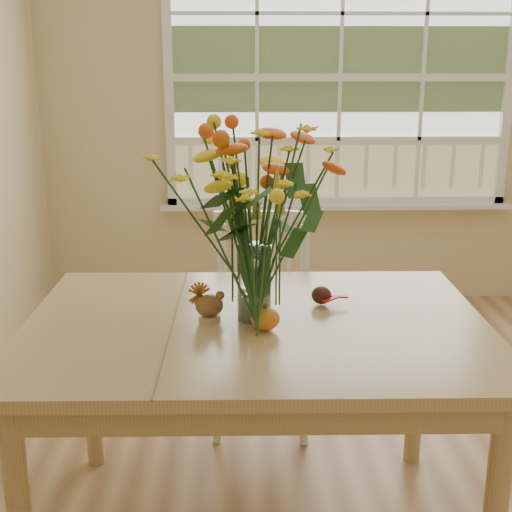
{
  "coord_description": "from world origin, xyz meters",
  "views": [
    {
      "loc": [
        -0.69,
        -2.43,
        1.66
      ],
      "look_at": [
        -0.63,
        -0.28,
        1.04
      ],
      "focal_mm": 48.0,
      "sensor_mm": 36.0,
      "label": 1
    }
  ],
  "objects": [
    {
      "name": "flower_vase",
      "position": [
        -0.63,
        -0.28,
        1.2
      ],
      "size": [
        0.53,
        0.53,
        0.63
      ],
      "color": "white",
      "rests_on": "dining_table"
    },
    {
      "name": "floor",
      "position": [
        0.0,
        0.0,
        -0.01
      ],
      "size": [
        4.0,
        4.5,
        0.01
      ],
      "primitive_type": "cube",
      "color": "#936C47",
      "rests_on": "ground"
    },
    {
      "name": "pumpkin",
      "position": [
        -0.6,
        -0.38,
        0.86
      ],
      "size": [
        0.09,
        0.09,
        0.07
      ],
      "primitive_type": "ellipsoid",
      "color": "orange",
      "rests_on": "dining_table"
    },
    {
      "name": "dark_gourd",
      "position": [
        -0.39,
        -0.15,
        0.85
      ],
      "size": [
        0.13,
        0.08,
        0.06
      ],
      "color": "#38160F",
      "rests_on": "dining_table"
    },
    {
      "name": "window",
      "position": [
        0.0,
        2.21,
        1.53
      ],
      "size": [
        2.42,
        0.12,
        1.74
      ],
      "color": "silver",
      "rests_on": "wall_back"
    },
    {
      "name": "windsor_chair",
      "position": [
        -0.57,
        0.55,
        0.54
      ],
      "size": [
        0.48,
        0.46,
        0.97
      ],
      "rotation": [
        0.0,
        0.0,
        -0.07
      ],
      "color": "white",
      "rests_on": "floor"
    },
    {
      "name": "dining_table",
      "position": [
        -0.63,
        -0.3,
        0.73
      ],
      "size": [
        1.55,
        1.12,
        0.82
      ],
      "rotation": [
        0.0,
        0.0,
        -0.01
      ],
      "color": "tan",
      "rests_on": "floor"
    },
    {
      "name": "wall_back",
      "position": [
        0.0,
        2.25,
        1.35
      ],
      "size": [
        4.0,
        0.02,
        2.7
      ],
      "primitive_type": "cube",
      "color": "beige",
      "rests_on": "floor"
    },
    {
      "name": "turkey_figurine",
      "position": [
        -0.78,
        -0.28,
        0.87
      ],
      "size": [
        0.11,
        0.09,
        0.12
      ],
      "rotation": [
        0.0,
        0.0,
        0.19
      ],
      "color": "#CCB78C",
      "rests_on": "dining_table"
    }
  ]
}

